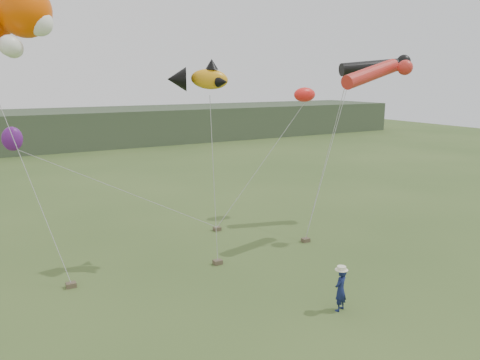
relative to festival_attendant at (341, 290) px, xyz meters
name	(u,v)px	position (x,y,z in m)	size (l,w,h in m)	color
ground	(290,314)	(-1.57, 0.60, -0.73)	(120.00, 120.00, 0.00)	#385123
headland	(30,131)	(-4.68, 45.29, 1.19)	(90.00, 13.00, 4.00)	#2D3D28
festival_attendant	(341,290)	(0.00, 0.00, 0.00)	(0.53, 0.35, 1.46)	#131C49
sandbag_anchors	(174,267)	(-3.50, 5.94, -0.64)	(15.06, 7.10, 0.18)	brown
fish_kite	(198,78)	(-2.15, 6.29, 6.81)	(2.59, 1.70, 1.25)	orange
tube_kites	(378,69)	(7.37, 6.16, 7.26)	(6.27, 4.15, 1.70)	black
misc_kites	(178,114)	(-0.86, 11.68, 5.04)	(15.36, 4.62, 2.91)	#FF221D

